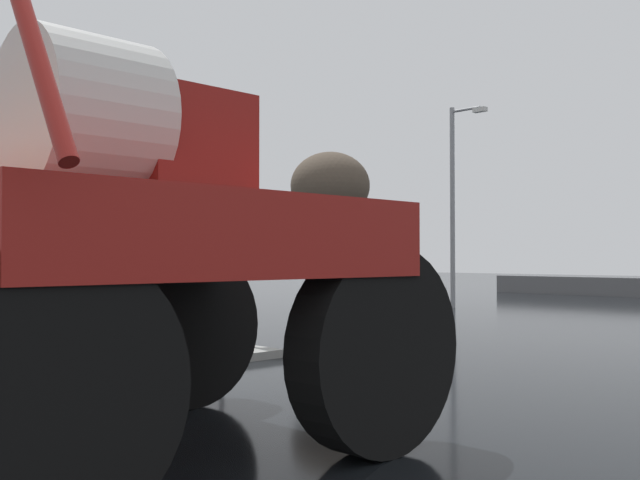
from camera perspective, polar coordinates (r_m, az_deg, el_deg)
ground_plane at (r=17.52m, az=22.53°, el=-7.40°), size 120.00×120.00×0.00m
oversize_sprayer at (r=7.08m, az=-14.39°, el=-1.18°), size 4.47×5.24×4.54m
traffic_signal_near_left at (r=15.41m, az=-7.20°, el=2.83°), size 0.24×0.54×4.11m
streetlight_far_left at (r=27.66m, az=10.52°, el=3.37°), size 1.56×0.24×7.50m
bare_tree_left at (r=24.31m, az=0.80°, el=4.17°), size 2.65×2.65×5.39m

